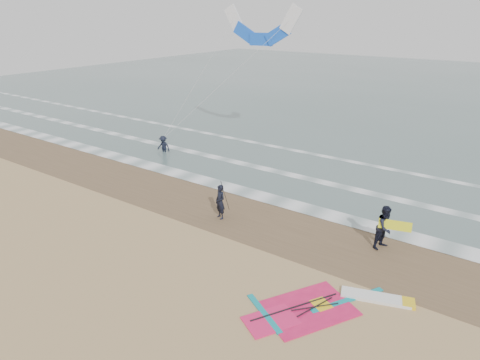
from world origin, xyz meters
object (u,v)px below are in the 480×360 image
Objects in this scene: person_standing at (220,202)px; person_walking at (385,227)px; windsurf_rig at (327,307)px; surf_kite at (261,29)px; person_wading at (163,142)px.

person_standing is 0.90× the size of person_walking.
windsurf_rig is 19.56m from surf_kite.
surf_kite reaches higher than windsurf_rig.
windsurf_rig is at bearing -37.98° from person_wading.
windsurf_rig is 2.65× the size of person_walking.
surf_kite reaches higher than person_walking.
person_wading is at bearing -140.02° from surf_kite.
person_walking reaches higher than person_wading.
person_wading is (-16.67, 9.20, 0.74)m from windsurf_rig.
person_wading is at bearing 170.14° from person_standing.
person_standing is at bearing -66.83° from surf_kite.
windsurf_rig is 19.05m from person_wading.
person_walking is 16.23m from surf_kite.
person_standing is 11.30m from person_wading.
person_wading reaches higher than windsurf_rig.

